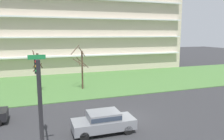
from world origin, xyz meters
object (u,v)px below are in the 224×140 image
at_px(tree_center, 82,67).
at_px(tree_left, 38,71).
at_px(traffic_signal_mast, 39,93).
at_px(sedan_gray_center_left, 104,121).

bearing_deg(tree_center, tree_left, -179.86).
relative_size(tree_center, traffic_signal_mast, 0.94).
distance_m(tree_left, traffic_signal_mast, 15.63).
xyz_separation_m(tree_left, traffic_signal_mast, (-0.27, -15.56, 1.43)).
height_order(tree_center, sedan_gray_center_left, tree_center).
xyz_separation_m(tree_center, traffic_signal_mast, (-5.41, -15.58, 1.20)).
bearing_deg(tree_center, sedan_gray_center_left, -95.22).
distance_m(tree_left, sedan_gray_center_left, 13.39).
height_order(sedan_gray_center_left, traffic_signal_mast, traffic_signal_mast).
bearing_deg(sedan_gray_center_left, traffic_signal_mast, -144.45).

